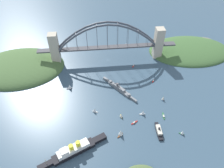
% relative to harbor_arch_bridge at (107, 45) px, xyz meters
% --- Properties ---
extents(ground_plane, '(1400.00, 1400.00, 0.00)m').
position_rel_harbor_arch_bridge_xyz_m(ground_plane, '(0.00, -0.00, -31.11)').
color(ground_plane, '#385166').
extents(harbor_arch_bridge, '(251.22, 16.12, 75.47)m').
position_rel_harbor_arch_bridge_xyz_m(harbor_arch_bridge, '(0.00, 0.00, 0.00)').
color(harbor_arch_bridge, '#BCB29E').
rests_on(harbor_arch_bridge, ground).
extents(headland_west_shore, '(162.19, 111.48, 21.15)m').
position_rel_harbor_arch_bridge_xyz_m(headland_west_shore, '(-167.27, -14.14, -31.11)').
color(headland_west_shore, '#3D6033').
rests_on(headland_west_shore, ground).
extents(headland_east_shore, '(160.57, 123.69, 28.63)m').
position_rel_harbor_arch_bridge_xyz_m(headland_east_shore, '(159.43, 7.17, -31.11)').
color(headland_east_shore, '#476638').
rests_on(headland_east_shore, ground).
extents(ocean_liner, '(83.99, 44.48, 17.24)m').
position_rel_harbor_arch_bridge_xyz_m(ocean_liner, '(58.57, 190.34, -25.93)').
color(ocean_liner, black).
rests_on(ocean_liner, ground).
extents(naval_cruiser, '(48.08, 63.08, 16.53)m').
position_rel_harbor_arch_bridge_xyz_m(naval_cruiser, '(-10.69, 84.77, -28.35)').
color(naval_cruiser, slate).
rests_on(naval_cruiser, ground).
extents(harbor_ferry_steamer, '(7.11, 28.37, 8.33)m').
position_rel_harbor_arch_bridge_xyz_m(harbor_ferry_steamer, '(-52.97, 171.49, -28.52)').
color(harbor_ferry_steamer, black).
rests_on(harbor_ferry_steamer, ground).
extents(seaplane_taxiing_near_bridge, '(7.89, 11.92, 4.83)m').
position_rel_harbor_arch_bridge_xyz_m(seaplane_taxiing_near_bridge, '(-41.41, -41.52, -29.06)').
color(seaplane_taxiing_near_bridge, '#B7B7B2').
rests_on(seaplane_taxiing_near_bridge, ground).
extents(small_boat_0, '(3.29, 13.04, 2.03)m').
position_rel_harbor_arch_bridge_xyz_m(small_boat_0, '(-66.95, 146.22, -30.39)').
color(small_boat_0, '#2D6B3D').
rests_on(small_boat_0, ground).
extents(small_boat_1, '(9.38, 5.57, 10.28)m').
position_rel_harbor_arch_bridge_xyz_m(small_boat_1, '(68.13, 74.06, -26.36)').
color(small_boat_1, black).
rests_on(small_boat_1, ground).
extents(small_boat_2, '(7.96, 6.03, 7.83)m').
position_rel_harbor_arch_bridge_xyz_m(small_boat_2, '(30.63, 127.43, -27.41)').
color(small_boat_2, silver).
rests_on(small_boat_2, ground).
extents(small_boat_3, '(5.33, 6.98, 8.17)m').
position_rel_harbor_arch_bridge_xyz_m(small_boat_3, '(-74.89, 114.45, -27.24)').
color(small_boat_3, '#234C8C').
rests_on(small_boat_3, ground).
extents(small_boat_4, '(8.43, 4.89, 8.65)m').
position_rel_harbor_arch_bridge_xyz_m(small_boat_4, '(-38.32, 139.54, -27.04)').
color(small_boat_4, silver).
rests_on(small_boat_4, ground).
extents(small_boat_5, '(4.84, 7.24, 2.31)m').
position_rel_harbor_arch_bridge_xyz_m(small_boat_5, '(-70.75, 70.55, -30.27)').
color(small_boat_5, '#B2231E').
rests_on(small_boat_5, ground).
extents(small_boat_6, '(6.99, 5.24, 6.83)m').
position_rel_harbor_arch_bridge_xyz_m(small_boat_6, '(-83.14, 177.98, -27.89)').
color(small_boat_6, '#2D6B3D').
rests_on(small_boat_6, ground).
extents(small_boat_7, '(10.29, 6.43, 2.03)m').
position_rel_harbor_arch_bridge_xyz_m(small_boat_7, '(-23.29, 153.28, -30.39)').
color(small_boat_7, '#B2231E').
rests_on(small_boat_7, ground).
extents(small_boat_8, '(5.29, 8.23, 1.95)m').
position_rel_harbor_arch_bridge_xyz_m(small_boat_8, '(-44.83, 26.06, -30.42)').
color(small_boat_8, '#B2231E').
rests_on(small_boat_8, ground).
extents(small_boat_9, '(4.57, 7.50, 7.21)m').
position_rel_harbor_arch_bridge_xyz_m(small_boat_9, '(-6.67, 141.17, -27.71)').
color(small_boat_9, gold).
rests_on(small_boat_9, ground).
extents(small_boat_10, '(8.94, 8.50, 11.13)m').
position_rel_harbor_arch_bridge_xyz_m(small_boat_10, '(-1.76, 171.18, -25.91)').
color(small_boat_10, brown).
rests_on(small_boat_10, ground).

